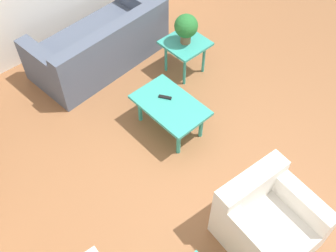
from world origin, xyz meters
TOP-DOWN VIEW (x-y plane):
  - ground_plane at (0.00, 0.00)m, footprint 14.00×14.00m
  - sofa at (2.21, -0.15)m, footprint 1.10×2.01m
  - armchair at (-1.10, 0.27)m, footprint 0.92×0.89m
  - coffee_table at (0.61, -0.03)m, footprint 0.90×0.57m
  - side_table_plant at (1.25, -0.91)m, footprint 0.56×0.56m
  - potted_plant at (1.25, -0.91)m, footprint 0.31×0.31m
  - remote_control at (0.72, -0.05)m, footprint 0.16×0.12m

SIDE VIEW (x-z plane):
  - ground_plane at x=0.00m, z-range 0.00..0.00m
  - sofa at x=2.21m, z-range -0.09..0.69m
  - armchair at x=-1.10m, z-range -0.07..0.70m
  - coffee_table at x=0.61m, z-range 0.16..0.60m
  - side_table_plant at x=1.25m, z-range 0.18..0.70m
  - remote_control at x=0.72m, z-range 0.44..0.46m
  - potted_plant at x=1.25m, z-range 0.55..0.97m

